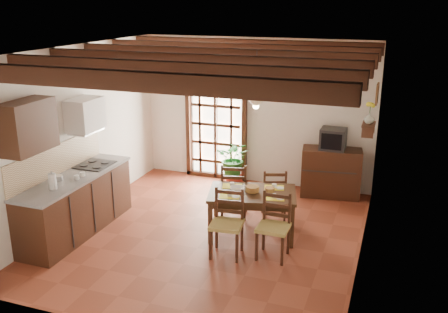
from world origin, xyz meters
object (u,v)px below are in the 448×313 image
at_px(chair_far_right, 274,202).
at_px(pendant_lamp, 256,101).
at_px(crt_tv, 333,139).
at_px(chair_near_left, 227,235).
at_px(sideboard, 331,172).
at_px(kitchen_counter, 76,203).
at_px(potted_plant, 234,157).
at_px(chair_far_left, 234,199).
at_px(dining_table, 252,198).
at_px(chair_near_right, 273,238).

bearing_deg(chair_far_right, pendant_lamp, 56.73).
xyz_separation_m(crt_tv, pendant_lamp, (-0.90, -1.92, 0.99)).
xyz_separation_m(chair_near_left, sideboard, (1.05, 2.74, 0.15)).
height_order(crt_tv, pendant_lamp, pendant_lamp).
bearing_deg(kitchen_counter, potted_plant, 59.40).
distance_m(chair_far_left, potted_plant, 1.50).
xyz_separation_m(dining_table, pendant_lamp, (-0.00, 0.10, 1.46)).
distance_m(dining_table, pendant_lamp, 1.47).
relative_size(chair_near_right, crt_tv, 2.06).
relative_size(chair_near_left, chair_far_left, 1.00).
height_order(kitchen_counter, crt_tv, kitchen_counter).
bearing_deg(potted_plant, chair_near_left, -73.57).
xyz_separation_m(potted_plant, pendant_lamp, (0.94, -1.86, 1.51)).
bearing_deg(chair_far_left, dining_table, 116.05).
bearing_deg(pendant_lamp, chair_far_right, 75.81).
relative_size(kitchen_counter, potted_plant, 1.21).
bearing_deg(chair_near_right, sideboard, 81.76).
relative_size(kitchen_counter, pendant_lamp, 2.66).
relative_size(kitchen_counter, sideboard, 2.14).
bearing_deg(chair_near_left, crt_tv, 62.58).
height_order(chair_near_left, potted_plant, potted_plant).
bearing_deg(chair_far_left, chair_near_left, 90.03).
bearing_deg(potted_plant, kitchen_counter, -120.60).
xyz_separation_m(chair_far_right, pendant_lamp, (-0.16, -0.62, 1.81)).
relative_size(potted_plant, pendant_lamp, 2.20).
distance_m(kitchen_counter, chair_near_right, 3.07).
xyz_separation_m(chair_far_left, potted_plant, (-0.47, 1.39, 0.27)).
bearing_deg(potted_plant, dining_table, -64.25).
height_order(potted_plant, pendant_lamp, pendant_lamp).
relative_size(dining_table, chair_near_left, 1.54).
distance_m(chair_near_left, sideboard, 2.94).
xyz_separation_m(kitchen_counter, potted_plant, (1.63, 2.76, 0.10)).
xyz_separation_m(chair_near_right, pendant_lamp, (-0.48, 0.67, 1.79)).
bearing_deg(sideboard, kitchen_counter, -149.12).
bearing_deg(chair_near_right, crt_tv, 81.74).
bearing_deg(crt_tv, chair_near_right, -98.45).
distance_m(chair_near_right, potted_plant, 2.91).
bearing_deg(potted_plant, crt_tv, 1.78).
height_order(chair_near_left, crt_tv, crt_tv).
relative_size(chair_far_right, potted_plant, 0.47).
height_order(dining_table, chair_far_left, chair_far_left).
height_order(chair_near_left, sideboard, chair_near_left).
distance_m(chair_near_left, pendant_lamp, 1.97).
distance_m(dining_table, chair_far_right, 0.82).
height_order(sideboard, crt_tv, crt_tv).
distance_m(crt_tv, pendant_lamp, 2.34).
xyz_separation_m(kitchen_counter, chair_near_right, (3.06, 0.24, -0.18)).
bearing_deg(chair_far_left, chair_far_right, -179.95).
relative_size(kitchen_counter, chair_near_left, 2.37).
distance_m(chair_far_right, sideboard, 1.50).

